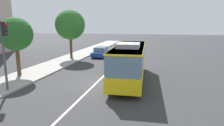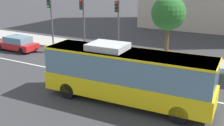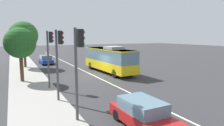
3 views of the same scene
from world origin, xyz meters
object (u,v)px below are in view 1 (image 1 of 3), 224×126
at_px(street_tree_kerbside_left, 70,25).
at_px(street_tree_kerbside_centre, 16,34).
at_px(transit_bus, 129,61).
at_px(sedan_blue, 101,52).
at_px(traffic_light_mid_block, 5,44).

distance_m(street_tree_kerbside_left, street_tree_kerbside_centre, 10.04).
relative_size(transit_bus, street_tree_kerbside_centre, 1.80).
distance_m(sedan_blue, street_tree_kerbside_centre, 14.21).
bearing_deg(street_tree_kerbside_left, sedan_blue, -47.58).
bearing_deg(traffic_light_mid_block, street_tree_kerbside_centre, 119.96).
bearing_deg(street_tree_kerbside_centre, transit_bus, -84.49).
relative_size(transit_bus, traffic_light_mid_block, 1.94).
relative_size(transit_bus, sedan_blue, 2.24).
distance_m(sedan_blue, street_tree_kerbside_left, 6.22).
height_order(transit_bus, street_tree_kerbside_centre, street_tree_kerbside_centre).
bearing_deg(sedan_blue, street_tree_kerbside_centre, -18.66).
bearing_deg(traffic_light_mid_block, street_tree_kerbside_left, 96.52).
distance_m(sedan_blue, traffic_light_mid_block, 17.47).
height_order(transit_bus, traffic_light_mid_block, traffic_light_mid_block).
height_order(traffic_light_mid_block, street_tree_kerbside_left, street_tree_kerbside_left).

